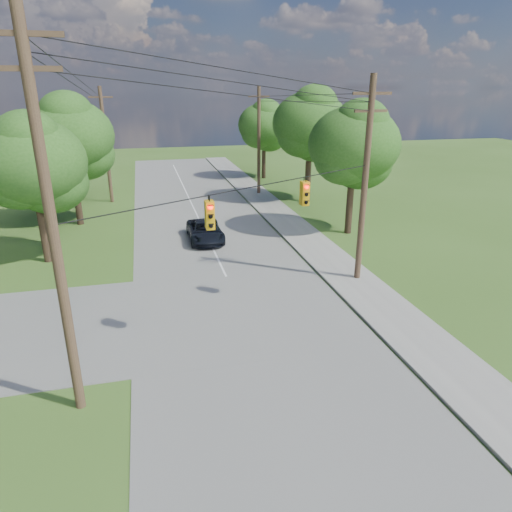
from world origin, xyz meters
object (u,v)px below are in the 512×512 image
object	(u,v)px
pole_ne	(365,180)
pole_north_e	(259,141)
pole_sw	(52,224)
pole_north_w	(106,145)
car_main_north	(205,231)

from	to	relation	value
pole_ne	pole_north_e	bearing A→B (deg)	90.00
pole_sw	pole_north_e	bearing A→B (deg)	65.48
pole_north_e	pole_north_w	size ratio (longest dim) A/B	1.00
pole_sw	car_main_north	bearing A→B (deg)	68.59
pole_north_w	car_main_north	size ratio (longest dim) A/B	2.08
pole_north_e	car_main_north	xyz separation A→B (m)	(-7.13, -13.36, -4.43)
pole_north_w	pole_ne	bearing A→B (deg)	-57.71
car_main_north	pole_sw	bearing A→B (deg)	-111.07
pole_ne	car_main_north	bearing A→B (deg)	129.53
pole_north_e	pole_north_w	distance (m)	13.90
pole_north_w	pole_north_e	bearing A→B (deg)	0.00
car_main_north	pole_north_w	bearing A→B (deg)	117.21
pole_sw	pole_north_w	world-z (taller)	pole_sw
pole_sw	pole_ne	size ratio (longest dim) A/B	1.14
car_main_north	pole_ne	bearing A→B (deg)	-50.13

